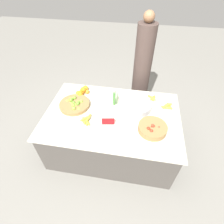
% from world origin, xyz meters
% --- Properties ---
extents(ground_plane, '(12.00, 12.00, 0.00)m').
position_xyz_m(ground_plane, '(0.00, 0.00, 0.00)').
color(ground_plane, gray).
extents(market_table, '(1.78, 1.19, 0.68)m').
position_xyz_m(market_table, '(0.00, 0.00, 0.34)').
color(market_table, '#4C4742').
rests_on(market_table, ground_plane).
extents(lime_bowl, '(0.41, 0.41, 0.10)m').
position_xyz_m(lime_bowl, '(-0.54, 0.09, 0.71)').
color(lime_bowl, olive).
rests_on(lime_bowl, market_table).
extents(tomato_basket, '(0.35, 0.35, 0.11)m').
position_xyz_m(tomato_basket, '(0.52, -0.19, 0.72)').
color(tomato_basket, olive).
rests_on(tomato_basket, market_table).
extents(orange_pile, '(0.19, 0.25, 0.12)m').
position_xyz_m(orange_pile, '(-0.51, 0.37, 0.72)').
color(orange_pile, orange).
rests_on(orange_pile, market_table).
extents(metal_bowl, '(0.36, 0.36, 0.09)m').
position_xyz_m(metal_bowl, '(0.33, 0.17, 0.72)').
color(metal_bowl, '#B7B7BF').
rests_on(metal_bowl, market_table).
extents(price_sign, '(0.15, 0.03, 0.11)m').
position_xyz_m(price_sign, '(-0.02, -0.18, 0.73)').
color(price_sign, red).
rests_on(price_sign, market_table).
extents(veg_bundle, '(0.06, 0.07, 0.20)m').
position_xyz_m(veg_bundle, '(0.00, 0.22, 0.78)').
color(veg_bundle, '#428438').
rests_on(veg_bundle, market_table).
extents(banana_bunch_front_left, '(0.16, 0.20, 0.06)m').
position_xyz_m(banana_bunch_front_left, '(-0.30, -0.17, 0.70)').
color(banana_bunch_front_left, yellow).
rests_on(banana_bunch_front_left, market_table).
extents(banana_bunch_middle_left, '(0.14, 0.15, 0.03)m').
position_xyz_m(banana_bunch_middle_left, '(0.53, 0.42, 0.69)').
color(banana_bunch_middle_left, yellow).
rests_on(banana_bunch_middle_left, market_table).
extents(banana_bunch_front_right, '(0.17, 0.16, 0.06)m').
position_xyz_m(banana_bunch_front_right, '(0.73, 0.27, 0.70)').
color(banana_bunch_front_right, yellow).
rests_on(banana_bunch_front_right, market_table).
extents(vendor_person, '(0.28, 0.28, 1.70)m').
position_xyz_m(vendor_person, '(0.33, 0.95, 0.80)').
color(vendor_person, '#473833').
rests_on(vendor_person, ground_plane).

